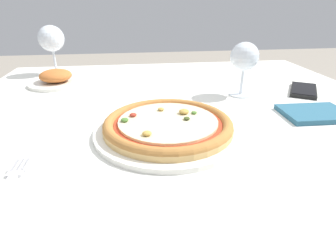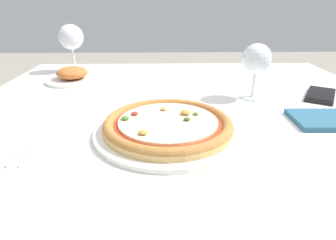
% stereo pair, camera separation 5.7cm
% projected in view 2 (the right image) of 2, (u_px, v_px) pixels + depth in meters
% --- Properties ---
extents(dining_table, '(1.14, 1.05, 0.74)m').
position_uv_depth(dining_table, '(185.00, 139.00, 0.75)').
color(dining_table, '#997047').
rests_on(dining_table, ground_plane).
extents(pizza_plate, '(0.30, 0.30, 0.04)m').
position_uv_depth(pizza_plate, '(168.00, 126.00, 0.57)').
color(pizza_plate, white).
rests_on(pizza_plate, dining_table).
extents(fork, '(0.03, 0.17, 0.00)m').
position_uv_depth(fork, '(6.00, 174.00, 0.44)').
color(fork, silver).
rests_on(fork, dining_table).
extents(wine_glass_far_left, '(0.09, 0.09, 0.17)m').
position_uv_depth(wine_glass_far_left, '(71.00, 38.00, 1.02)').
color(wine_glass_far_left, silver).
rests_on(wine_glass_far_left, dining_table).
extents(wine_glass_far_right, '(0.08, 0.08, 0.15)m').
position_uv_depth(wine_glass_far_right, '(256.00, 60.00, 0.74)').
color(wine_glass_far_right, silver).
rests_on(wine_glass_far_right, dining_table).
extents(cell_phone, '(0.14, 0.16, 0.01)m').
position_uv_depth(cell_phone, '(321.00, 95.00, 0.79)').
color(cell_phone, black).
rests_on(cell_phone, dining_table).
extents(side_plate, '(0.17, 0.17, 0.05)m').
position_uv_depth(side_plate, '(72.00, 76.00, 0.93)').
color(side_plate, white).
rests_on(side_plate, dining_table).
extents(napkin_folded, '(0.15, 0.11, 0.01)m').
position_uv_depth(napkin_folded, '(326.00, 120.00, 0.63)').
color(napkin_folded, '#2D607A').
rests_on(napkin_folded, dining_table).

